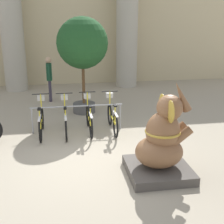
{
  "coord_description": "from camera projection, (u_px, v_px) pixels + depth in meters",
  "views": [
    {
      "loc": [
        -0.51,
        -6.56,
        3.23
      ],
      "look_at": [
        0.64,
        0.46,
        1.0
      ],
      "focal_mm": 50.0,
      "sensor_mm": 36.0,
      "label": 1
    }
  ],
  "objects": [
    {
      "name": "column_left",
      "position": [
        12.0,
        29.0,
        13.2
      ],
      "size": [
        1.2,
        1.2,
        5.16
      ],
      "color": "#ADA899",
      "rests_on": "ground_plane"
    },
    {
      "name": "ground_plane",
      "position": [
        88.0,
        160.0,
        7.22
      ],
      "size": [
        60.0,
        60.0,
        0.0
      ],
      "primitive_type": "plane",
      "color": "#9E937F"
    },
    {
      "name": "bicycle_2",
      "position": [
        89.0,
        118.0,
        8.89
      ],
      "size": [
        0.48,
        1.69,
        1.08
      ],
      "color": "black",
      "rests_on": "ground_plane"
    },
    {
      "name": "column_right",
      "position": [
        127.0,
        29.0,
        13.97
      ],
      "size": [
        1.2,
        1.2,
        5.16
      ],
      "color": "#ADA899",
      "rests_on": "ground_plane"
    },
    {
      "name": "bicycle_0",
      "position": [
        41.0,
        121.0,
        8.66
      ],
      "size": [
        0.48,
        1.69,
        1.08
      ],
      "color": "black",
      "rests_on": "ground_plane"
    },
    {
      "name": "potted_tree",
      "position": [
        82.0,
        46.0,
        10.1
      ],
      "size": [
        1.68,
        1.68,
        3.19
      ],
      "color": "#4C4C4C",
      "rests_on": "ground_plane"
    },
    {
      "name": "bike_rack",
      "position": [
        77.0,
        112.0,
        8.86
      ],
      "size": [
        2.6,
        0.05,
        0.77
      ],
      "color": "gray",
      "rests_on": "ground_plane"
    },
    {
      "name": "bicycle_3",
      "position": [
        112.0,
        117.0,
        8.97
      ],
      "size": [
        0.48,
        1.69,
        1.08
      ],
      "color": "black",
      "rests_on": "ground_plane"
    },
    {
      "name": "elephant_statue",
      "position": [
        162.0,
        144.0,
        6.4
      ],
      "size": [
        1.29,
        1.29,
        2.01
      ],
      "color": "#4C4742",
      "rests_on": "ground_plane"
    },
    {
      "name": "person_pedestrian",
      "position": [
        49.0,
        75.0,
        11.87
      ],
      "size": [
        0.23,
        0.47,
        1.7
      ],
      "color": "#383342",
      "rests_on": "ground_plane"
    },
    {
      "name": "bicycle_1",
      "position": [
        65.0,
        120.0,
        8.74
      ],
      "size": [
        0.48,
        1.69,
        1.08
      ],
      "color": "black",
      "rests_on": "ground_plane"
    },
    {
      "name": "building_facade",
      "position": [
        70.0,
        20.0,
        14.42
      ],
      "size": [
        20.0,
        0.2,
        6.0
      ],
      "color": "#C6B78E",
      "rests_on": "ground_plane"
    }
  ]
}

